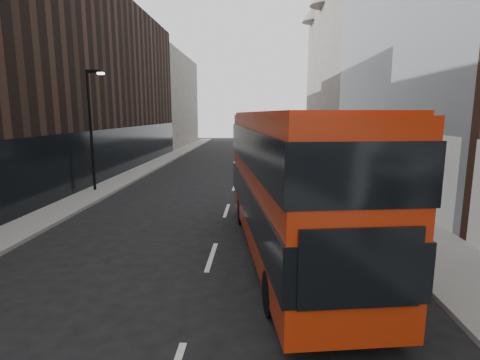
# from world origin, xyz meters

# --- Properties ---
(sidewalk_right) EXTENTS (3.00, 80.00, 0.15)m
(sidewalk_right) POSITION_xyz_m (7.50, 25.00, 0.07)
(sidewalk_right) COLOR slate
(sidewalk_right) RESTS_ON ground
(sidewalk_left) EXTENTS (2.00, 80.00, 0.15)m
(sidewalk_left) POSITION_xyz_m (-8.00, 25.00, 0.07)
(sidewalk_left) COLOR slate
(sidewalk_left) RESTS_ON ground
(building_modern_block) EXTENTS (5.03, 22.00, 20.00)m
(building_modern_block) POSITION_xyz_m (11.47, 21.00, 9.90)
(building_modern_block) COLOR gray
(building_modern_block) RESTS_ON ground
(building_victorian) EXTENTS (6.50, 24.00, 21.00)m
(building_victorian) POSITION_xyz_m (11.38, 44.00, 9.66)
(building_victorian) COLOR #66605A
(building_victorian) RESTS_ON ground
(building_left_mid) EXTENTS (5.00, 24.00, 14.00)m
(building_left_mid) POSITION_xyz_m (-11.50, 30.00, 7.00)
(building_left_mid) COLOR black
(building_left_mid) RESTS_ON ground
(building_left_far) EXTENTS (5.00, 20.00, 13.00)m
(building_left_far) POSITION_xyz_m (-11.50, 52.00, 6.50)
(building_left_far) COLOR #66605A
(building_left_far) RESTS_ON ground
(street_lamp) EXTENTS (1.06, 0.22, 7.00)m
(street_lamp) POSITION_xyz_m (-8.22, 18.00, 4.18)
(street_lamp) COLOR black
(street_lamp) RESTS_ON sidewalk_left
(red_bus) EXTENTS (4.32, 11.91, 4.72)m
(red_bus) POSITION_xyz_m (2.50, 8.33, 2.62)
(red_bus) COLOR #A4250A
(red_bus) RESTS_ON ground
(grey_bus) EXTENTS (3.08, 10.31, 3.29)m
(grey_bus) POSITION_xyz_m (3.59, 37.23, 1.76)
(grey_bus) COLOR black
(grey_bus) RESTS_ON ground
(car_a) EXTENTS (1.80, 4.39, 1.49)m
(car_a) POSITION_xyz_m (2.71, 15.72, 0.74)
(car_a) COLOR black
(car_a) RESTS_ON ground
(car_b) EXTENTS (1.65, 3.86, 1.24)m
(car_b) POSITION_xyz_m (2.56, 25.11, 0.62)
(car_b) COLOR gray
(car_b) RESTS_ON ground
(car_c) EXTENTS (2.09, 4.54, 1.29)m
(car_c) POSITION_xyz_m (3.24, 24.00, 0.64)
(car_c) COLOR black
(car_c) RESTS_ON ground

